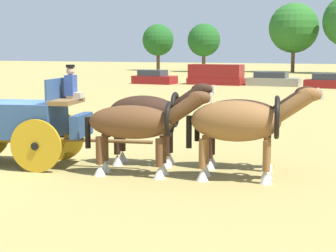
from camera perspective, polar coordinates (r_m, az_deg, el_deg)
The scene contains 13 objects.
ground_plane at distance 15.92m, azimuth -15.95°, elevation -3.79°, with size 220.00×220.00×0.00m, color #9E8C4C.
show_wagon at distance 15.66m, azimuth -15.62°, elevation 0.51°, with size 5.95×2.41×2.74m.
draft_horse_rear_near at distance 14.99m, azimuth -2.03°, elevation 1.15°, with size 2.98×1.30×2.26m.
draft_horse_rear_off at distance 13.74m, azimuth -3.21°, elevation 0.17°, with size 3.20×1.25×2.15m.
draft_horse_lead_near at distance 14.61m, azimuth 7.96°, elevation 0.79°, with size 3.16×1.29×2.22m.
draft_horse_lead_off at distance 13.32m, azimuth 7.57°, elevation 0.30°, with size 3.19×1.38×2.27m.
parked_vehicle_a at distance 50.63m, azimuth -1.45°, elevation 5.01°, with size 3.88×2.09×1.26m.
parked_vehicle_b at distance 49.55m, azimuth 4.99°, elevation 5.30°, with size 5.02×2.03×1.81m.
parked_vehicle_c at distance 48.74m, azimuth 10.81°, elevation 4.72°, with size 4.57×1.94×1.20m.
parked_vehicle_d at distance 46.91m, azimuth 16.61°, elevation 4.41°, with size 4.51×1.86×1.19m.
tree_a at distance 82.58m, azimuth -1.03°, elevation 8.88°, with size 4.67×4.67×6.82m.
tree_b at distance 77.64m, azimuth 3.73°, elevation 8.86°, with size 4.56×4.56×6.68m.
tree_c at distance 77.59m, azimuth 12.89°, elevation 9.86°, with size 6.74×6.74×9.36m.
Camera 1 is at (9.69, -12.22, 3.16)m, focal length 58.90 mm.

